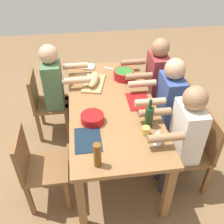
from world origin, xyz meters
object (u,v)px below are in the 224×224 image
Objects in this scene: diner_near_left at (182,134)px; bread_loaf at (93,79)px; diner_far_right at (57,85)px; napkin_stack at (89,67)px; diner_near_right at (153,78)px; serving_bowl_pasta at (92,118)px; serving_bowl_greens at (124,74)px; chair_near_center at (179,117)px; chair_far_left at (36,165)px; diner_near_center at (166,102)px; dining_table at (112,110)px; wine_bottle at (149,116)px; wine_glass at (159,134)px; chair_near_right at (166,92)px; chair_far_right at (44,102)px; chair_near_left at (197,149)px; cutting_board at (94,83)px; beer_bottle at (97,155)px; cup_near_left at (146,131)px.

diner_near_left is 3.75× the size of bread_loaf.
napkin_stack is at bearing -52.52° from diner_far_right.
napkin_stack is at bearing 68.46° from diner_near_right.
serving_bowl_greens is at bearing -29.83° from serving_bowl_pasta.
chair_near_center is 1.00× the size of chair_far_left.
diner_near_center is 5.53× the size of serving_bowl_pasta.
dining_table is 6.30× the size of wine_bottle.
diner_near_center reaches higher than chair_far_left.
serving_bowl_pasta reaches higher than napkin_stack.
diner_near_left is 7.23× the size of wine_glass.
dining_table is at bearing -167.03° from napkin_stack.
serving_bowl_pasta is (0.24, -0.54, 0.30)m from chair_far_left.
serving_bowl_greens reaches higher than napkin_stack.
diner_near_center is (0.00, -0.58, 0.04)m from dining_table.
chair_near_right is at bearing -20.07° from diner_near_center.
serving_bowl_greens is (0.48, 0.56, 0.32)m from chair_near_center.
chair_near_center reaches higher than dining_table.
chair_near_right is 1.04m from diner_near_left.
wine_bottle is (-0.39, -0.28, 0.19)m from dining_table.
chair_far_right is at bearing 0.00° from chair_far_left.
diner_far_right reaches higher than chair_near_left.
chair_near_left is at bearing 180.00° from chair_near_center.
chair_far_right is 2.12× the size of cutting_board.
diner_near_center is 5.45× the size of beer_bottle.
diner_near_left is 0.35m from wine_bottle.
dining_table is 2.15× the size of chair_near_left.
chair_near_center and chair_far_left have the same top height.
cutting_board is at bearing 23.40° from cup_near_left.
bread_loaf is 0.91m from wine_bottle.
chair_near_left is at bearing -103.37° from wine_bottle.
wine_bottle reaches higher than chair_near_center.
chair_near_left is 1.00× the size of chair_near_center.
diner_far_right reaches higher than wine_bottle.
serving_bowl_pasta is 1.31× the size of wine_glass.
chair_near_right is 0.71× the size of diner_near_left.
beer_bottle is 0.54m from cup_near_left.
serving_bowl_greens is 0.38m from cutting_board.
chair_near_right reaches higher than napkin_stack.
chair_far_left is 5.12× the size of wine_glass.
cup_near_left is (0.01, 0.53, 0.30)m from chair_near_left.
chair_far_left is at bearing 123.42° from chair_near_right.
bread_loaf is at bearing -99.47° from chair_far_right.
chair_near_center is 0.71× the size of diner_far_right.
chair_near_left is 3.86× the size of beer_bottle.
cutting_board is 0.40m from napkin_stack.
chair_near_center is 6.07× the size of napkin_stack.
chair_near_center is 1.27m from napkin_stack.
napkin_stack is at bearing 17.78° from cup_near_left.
dining_table is 7.67× the size of serving_bowl_greens.
diner_far_right is (0.50, 0.58, 0.04)m from dining_table.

